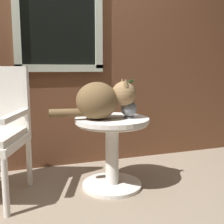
% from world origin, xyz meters
% --- Properties ---
extents(ground_plane, '(6.00, 6.00, 0.00)m').
position_xyz_m(ground_plane, '(0.00, 0.00, 0.00)').
color(ground_plane, gray).
extents(back_wall, '(4.00, 0.07, 2.60)m').
position_xyz_m(back_wall, '(-0.00, 0.88, 1.31)').
color(back_wall, brown).
rests_on(back_wall, ground_plane).
extents(wicker_side_table, '(0.61, 0.61, 0.59)m').
position_xyz_m(wicker_side_table, '(0.25, 0.20, 0.39)').
color(wicker_side_table, silver).
rests_on(wicker_side_table, ground_plane).
extents(cat, '(0.69, 0.33, 0.32)m').
position_xyz_m(cat, '(0.16, 0.18, 0.75)').
color(cat, brown).
rests_on(cat, wicker_side_table).
extents(pewter_vase_with_ivy, '(0.13, 0.13, 0.31)m').
position_xyz_m(pewter_vase_with_ivy, '(0.38, 0.15, 0.68)').
color(pewter_vase_with_ivy, slate).
rests_on(pewter_vase_with_ivy, wicker_side_table).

